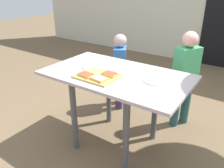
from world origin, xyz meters
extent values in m
plane|color=brown|center=(0.00, 0.00, 0.00)|extent=(16.00, 16.00, 0.00)
cube|color=#B6A4B0|center=(0.00, 0.00, 0.73)|extent=(1.25, 0.73, 0.03)
cylinder|color=#4C4C51|center=(-0.27, -0.27, 0.36)|extent=(0.05, 0.05, 0.71)
cylinder|color=#4C4C51|center=(0.27, -0.27, 0.36)|extent=(0.05, 0.05, 0.71)
cylinder|color=#4C4C51|center=(-0.27, 0.27, 0.36)|extent=(0.05, 0.05, 0.71)
cylinder|color=#4C4C51|center=(0.27, 0.27, 0.36)|extent=(0.05, 0.05, 0.71)
cube|color=tan|center=(-0.09, -0.15, 0.75)|extent=(0.34, 0.27, 0.02)
cube|color=#E4A551|center=(-0.16, -0.21, 0.77)|extent=(0.14, 0.11, 0.02)
cube|color=#C1462B|center=(-0.16, -0.21, 0.78)|extent=(0.13, 0.10, 0.00)
cube|color=#E4A551|center=(0.00, -0.09, 0.77)|extent=(0.14, 0.10, 0.02)
cube|color=#C1462B|center=(0.00, -0.09, 0.78)|extent=(0.12, 0.09, 0.00)
cube|color=#E4A551|center=(-0.02, -0.22, 0.77)|extent=(0.14, 0.11, 0.02)
cube|color=beige|center=(-0.02, -0.22, 0.78)|extent=(0.13, 0.10, 0.00)
cylinder|color=white|center=(-0.26, 0.01, 0.75)|extent=(0.21, 0.21, 0.01)
cylinder|color=white|center=(0.35, 0.04, 0.75)|extent=(0.21, 0.21, 0.01)
cylinder|color=#422D53|center=(-0.41, 0.71, 0.22)|extent=(0.09, 0.09, 0.43)
cylinder|color=#422D53|center=(-0.34, 0.59, 0.22)|extent=(0.09, 0.09, 0.43)
cube|color=blue|center=(-0.37, 0.65, 0.60)|extent=(0.24, 0.28, 0.34)
sphere|color=#BF9D98|center=(-0.37, 0.65, 0.85)|extent=(0.15, 0.15, 0.15)
cylinder|color=#265050|center=(0.44, 0.74, 0.27)|extent=(0.09, 0.09, 0.54)
cylinder|color=#265050|center=(0.37, 0.62, 0.27)|extent=(0.09, 0.09, 0.54)
cube|color=#3FA566|center=(0.40, 0.68, 0.71)|extent=(0.24, 0.28, 0.34)
sphere|color=#E3A894|center=(0.40, 0.68, 0.96)|extent=(0.15, 0.15, 0.15)
camera|label=1|loc=(0.98, -1.51, 1.47)|focal=36.04mm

